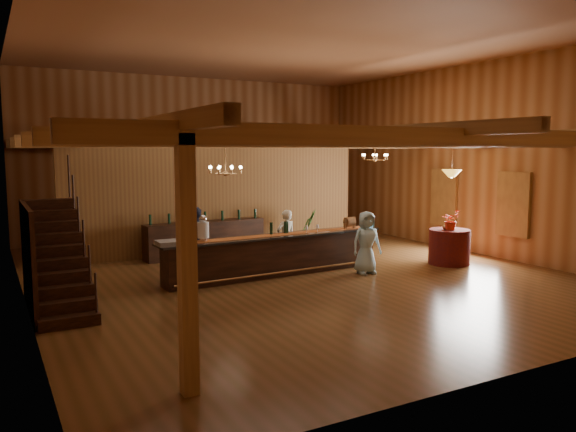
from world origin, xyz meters
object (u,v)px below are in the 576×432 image
tasting_bar (276,255)px  guest (366,242)px  pendant_lamp (452,173)px  staff_second (193,242)px  beverage_dispenser (203,229)px  backbar_shelf (205,239)px  bartender (286,238)px  chandelier_left (226,169)px  floor_plant (307,230)px  chandelier_right (375,157)px  raffle_drum (350,222)px  round_table (449,247)px

tasting_bar → guest: (2.03, -0.90, 0.27)m
pendant_lamp → staff_second: size_ratio=0.54×
beverage_dispenser → backbar_shelf: (1.22, 3.20, -0.76)m
tasting_bar → bartender: bearing=43.9°
chandelier_left → floor_plant: bearing=31.8°
chandelier_left → chandelier_right: size_ratio=1.01×
guest → chandelier_left: bearing=166.7°
chandelier_left → chandelier_right: (5.30, 1.28, 0.25)m
tasting_bar → backbar_shelf: bearing=98.1°
chandelier_right → pendant_lamp: (0.46, -2.68, -0.40)m
raffle_drum → floor_plant: (0.18, 2.47, -0.53)m
bartender → backbar_shelf: bearing=-67.6°
bartender → round_table: bearing=150.8°
tasting_bar → bartender: 1.01m
chandelier_left → floor_plant: 4.55m
beverage_dispenser → chandelier_left: size_ratio=0.75×
beverage_dispenser → guest: beverage_dispenser is taller
tasting_bar → round_table: tasting_bar is taller
pendant_lamp → guest: bearing=177.2°
backbar_shelf → round_table: (5.27, -4.18, -0.03)m
round_table → floor_plant: size_ratio=0.86×
bartender → floor_plant: 2.51m
floor_plant → guest: bearing=-95.9°
tasting_bar → staff_second: staff_second is taller
round_table → bartender: bearing=156.3°
pendant_lamp → guest: 3.09m
round_table → pendant_lamp: size_ratio=1.19×
beverage_dispenser → staff_second: size_ratio=0.36×
backbar_shelf → bartender: 2.77m
tasting_bar → beverage_dispenser: size_ratio=9.78×
raffle_drum → pendant_lamp: size_ratio=0.38×
tasting_bar → chandelier_right: 5.06m
tasting_bar → floor_plant: size_ratio=4.73×
beverage_dispenser → bartender: (2.51, 0.77, -0.52)m
tasting_bar → floor_plant: 3.49m
chandelier_left → staff_second: (-0.71, 0.31, -1.72)m
chandelier_left → beverage_dispenser: bearing=-149.5°
raffle_drum → chandelier_right: (1.98, 1.58, 1.66)m
chandelier_right → guest: chandelier_right is taller
tasting_bar → chandelier_left: 2.37m
chandelier_left → pendant_lamp: bearing=-13.7°
tasting_bar → round_table: (4.65, -1.03, -0.03)m
tasting_bar → staff_second: (-1.82, 0.69, 0.34)m
backbar_shelf → staff_second: staff_second is taller
round_table → staff_second: 6.70m
guest → raffle_drum: bearing=88.5°
round_table → pendant_lamp: 1.94m
staff_second → floor_plant: size_ratio=1.35×
backbar_shelf → chandelier_right: (4.81, -1.49, 2.31)m
chandelier_right → pendant_lamp: bearing=-80.3°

